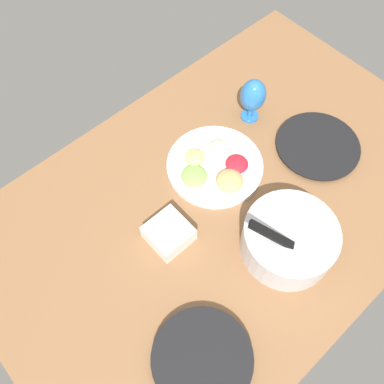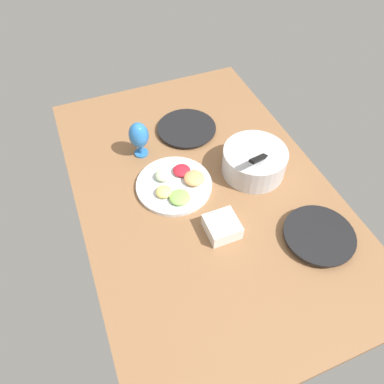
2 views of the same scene
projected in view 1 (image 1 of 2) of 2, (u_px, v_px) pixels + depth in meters
The scene contains 7 objects.
ground_plane at pixel (227, 200), 140.26cm from camera, with size 160.00×104.00×4.00cm, color #8C603D.
dinner_plate_left at pixel (318, 146), 147.22cm from camera, with size 28.77×28.77×2.00cm.
dinner_plate_right at pixel (202, 359), 112.49cm from camera, with size 27.07×27.07×3.06cm.
mixing_bowl at pixel (289, 239), 124.25cm from camera, with size 27.47×27.47×18.65cm.
fruit_platter at pixel (215, 166), 142.42cm from camera, with size 32.36×32.36×5.22cm.
hurricane_glass_blue at pixel (253, 96), 145.62cm from camera, with size 8.86×8.86×17.59cm.
square_bowl_white at pixel (169, 233), 128.43cm from camera, with size 12.17×12.17×6.17cm.
Camera 1 is at (53.60, 42.25, 121.09)cm, focal length 40.05 mm.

